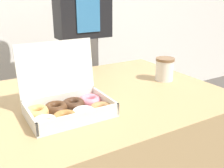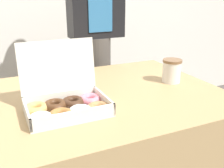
% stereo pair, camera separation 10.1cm
% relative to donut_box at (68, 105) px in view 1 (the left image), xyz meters
% --- Properties ---
extents(table, '(0.99, 0.80, 0.73)m').
position_rel_donut_box_xyz_m(table, '(0.21, 0.11, -0.40)').
color(table, tan).
rests_on(table, ground_plane).
extents(donut_box, '(0.32, 0.23, 0.25)m').
position_rel_donut_box_xyz_m(donut_box, '(0.00, 0.00, 0.00)').
color(donut_box, white).
rests_on(donut_box, table).
extents(coffee_cup, '(0.09, 0.09, 0.11)m').
position_rel_donut_box_xyz_m(coffee_cup, '(0.55, 0.12, 0.02)').
color(coffee_cup, silver).
rests_on(coffee_cup, table).
extents(person_customer, '(0.34, 0.20, 1.63)m').
position_rel_donut_box_xyz_m(person_customer, '(0.41, 0.74, 0.15)').
color(person_customer, '#4C4742').
rests_on(person_customer, ground_plane).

